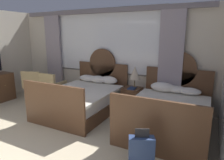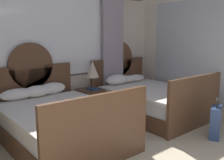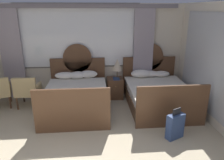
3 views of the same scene
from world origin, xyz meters
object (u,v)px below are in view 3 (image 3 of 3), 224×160
Objects in this scene: bed_near_mirror at (157,94)px; book_on_nightstand at (116,79)px; nightstand_between_beds at (115,88)px; suitcase_on_floor at (175,126)px; table_lamp_on_nightstand at (117,65)px; armchair_by_window_left at (27,90)px; bed_near_window at (76,96)px.

book_on_nightstand is at bearing 151.14° from bed_near_mirror.
suitcase_on_floor reaches higher than nightstand_between_beds.
book_on_nightstand is 0.39× the size of suitcase_on_floor.
suitcase_on_floor is at bearing -66.66° from table_lamp_on_nightstand.
table_lamp_on_nightstand is 2.51m from suitcase_on_floor.
bed_near_mirror is at bearing -4.05° from armchair_by_window_left.
suitcase_on_floor is (0.99, -2.13, -0.35)m from book_on_nightstand.
bed_near_mirror is 3.24× the size of suitcase_on_floor.
bed_near_window is at bearing -150.26° from table_lamp_on_nightstand.
suitcase_on_floor is (3.42, -1.79, -0.21)m from armchair_by_window_left.
armchair_by_window_left is (-3.49, 0.25, 0.13)m from bed_near_mirror.
table_lamp_on_nightstand is (-1.02, 0.66, 0.66)m from bed_near_mirror.
suitcase_on_floor is at bearing -27.67° from armchair_by_window_left.
nightstand_between_beds is 0.91× the size of suitcase_on_floor.
table_lamp_on_nightstand is (1.15, 0.66, 0.66)m from bed_near_window.
nightstand_between_beds is 2.44m from suitcase_on_floor.
bed_near_mirror is at bearing -31.85° from nightstand_between_beds.
bed_near_window is 3.68× the size of table_lamp_on_nightstand.
suitcase_on_floor is (1.01, -2.22, -0.03)m from nightstand_between_beds.
armchair_by_window_left is (-2.43, -0.33, -0.14)m from book_on_nightstand.
bed_near_window reaches higher than suitcase_on_floor.
book_on_nightstand is at bearing 27.48° from bed_near_window.
nightstand_between_beds is at bearing 114.58° from suitcase_on_floor.
armchair_by_window_left is at bearing -170.53° from table_lamp_on_nightstand.
armchair_by_window_left reaches higher than nightstand_between_beds.
armchair_by_window_left is (-2.47, -0.41, -0.53)m from table_lamp_on_nightstand.
nightstand_between_beds is (-1.08, 0.67, -0.05)m from bed_near_mirror.
table_lamp_on_nightstand is at bearing -13.64° from nightstand_between_beds.
bed_near_window is 2.61m from suitcase_on_floor.
bed_near_mirror is 1.23m from book_on_nightstand.
table_lamp_on_nightstand reaches higher than armchair_by_window_left.
bed_near_window is 1.00× the size of bed_near_mirror.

